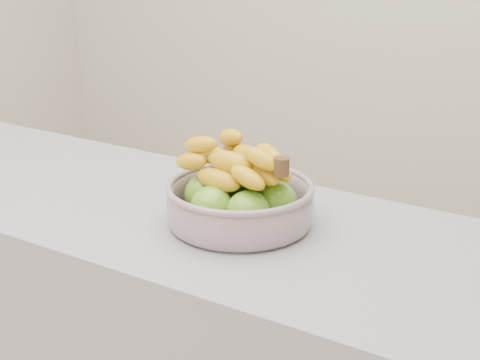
% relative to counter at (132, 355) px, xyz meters
% --- Properties ---
extents(counter, '(2.00, 0.60, 0.90)m').
position_rel_counter_xyz_m(counter, '(0.00, 0.00, 0.00)').
color(counter, gray).
rests_on(counter, ground).
extents(fruit_bowl, '(0.31, 0.31, 0.18)m').
position_rel_counter_xyz_m(fruit_bowl, '(0.33, 0.00, 0.51)').
color(fruit_bowl, '#A5B8C6').
rests_on(fruit_bowl, counter).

